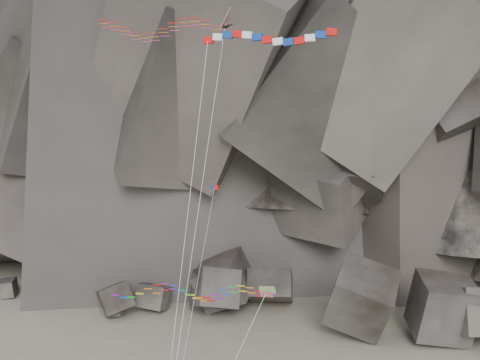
# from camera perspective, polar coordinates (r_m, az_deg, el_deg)

# --- Properties ---
(headland) EXTENTS (110.00, 70.00, 84.00)m
(headland) POSITION_cam_1_polar(r_m,az_deg,el_deg) (113.12, 5.21, 13.86)
(headland) COLOR #574E47
(headland) RESTS_ON ground
(boulder_field) EXTENTS (83.68, 18.58, 10.40)m
(boulder_field) POSITION_cam_1_polar(r_m,az_deg,el_deg) (77.92, 9.78, -11.76)
(boulder_field) COLOR #47423F
(boulder_field) RESTS_ON ground
(delta_kite) EXTENTS (10.95, 14.72, 32.97)m
(delta_kite) POSITION_cam_1_polar(r_m,az_deg,el_deg) (47.08, -8.03, 14.13)
(delta_kite) COLOR red
(delta_kite) RESTS_ON ground
(banner_kite) EXTENTS (9.96, 10.86, 30.66)m
(banner_kite) POSITION_cam_1_polar(r_m,az_deg,el_deg) (41.64, 2.57, 13.04)
(banner_kite) COLOR red
(banner_kite) RESTS_ON ground
(parafoil_kite) EXTENTS (12.47, 10.17, 13.04)m
(parafoil_kite) POSITION_cam_1_polar(r_m,az_deg,el_deg) (44.05, -5.37, -10.46)
(parafoil_kite) COLOR #DFF40D
(parafoil_kite) RESTS_ON ground
(pennant_kite) EXTENTS (0.63, 15.43, 19.42)m
(pennant_kite) POSITION_cam_1_polar(r_m,az_deg,el_deg) (45.50, -3.38, -5.75)
(pennant_kite) COLOR red
(pennant_kite) RESTS_ON ground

